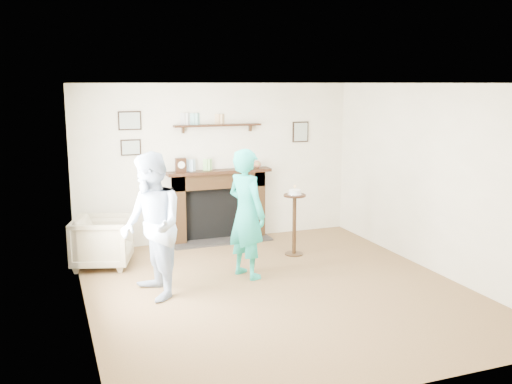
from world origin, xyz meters
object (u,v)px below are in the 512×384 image
at_px(armchair, 104,266).
at_px(pedestal_table, 294,212).
at_px(man, 154,297).
at_px(woman, 247,276).

xyz_separation_m(armchair, pedestal_table, (2.70, -0.43, 0.64)).
bearing_deg(armchair, man, -145.70).
height_order(armchair, man, man).
distance_m(armchair, pedestal_table, 2.81).
distance_m(woman, pedestal_table, 1.34).
bearing_deg(armchair, woman, -105.18).
distance_m(armchair, man, 1.46).
height_order(armchair, woman, woman).
bearing_deg(woman, armchair, 35.55).
distance_m(armchair, woman, 2.03).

